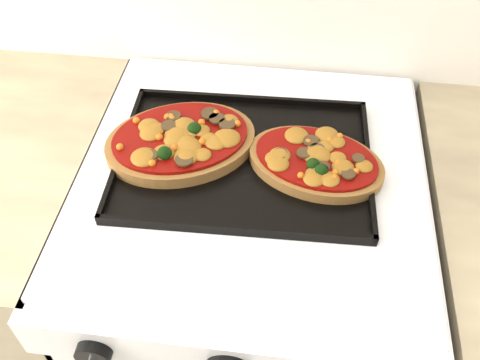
% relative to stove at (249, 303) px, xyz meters
% --- Properties ---
extents(stove, '(0.60, 0.60, 0.91)m').
position_rel_stove_xyz_m(stove, '(0.00, 0.00, 0.00)').
color(stove, silver).
rests_on(stove, floor).
extents(control_panel, '(0.60, 0.02, 0.09)m').
position_rel_stove_xyz_m(control_panel, '(0.00, -0.31, 0.40)').
color(control_panel, silver).
rests_on(control_panel, stove).
extents(knob_left, '(0.05, 0.02, 0.05)m').
position_rel_stove_xyz_m(knob_left, '(-0.18, -0.33, 0.40)').
color(knob_left, black).
rests_on(knob_left, control_panel).
extents(baking_tray, '(0.44, 0.33, 0.02)m').
position_rel_stove_xyz_m(baking_tray, '(-0.02, 0.01, 0.47)').
color(baking_tray, black).
rests_on(baking_tray, stove).
extents(pizza_left, '(0.31, 0.28, 0.04)m').
position_rel_stove_xyz_m(pizza_left, '(-0.13, 0.03, 0.48)').
color(pizza_left, olive).
rests_on(pizza_left, baking_tray).
extents(pizza_right, '(0.26, 0.21, 0.03)m').
position_rel_stove_xyz_m(pizza_right, '(0.11, 0.01, 0.48)').
color(pizza_right, olive).
rests_on(pizza_right, baking_tray).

